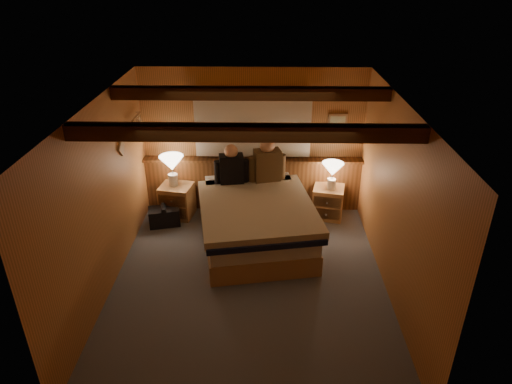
{
  "coord_description": "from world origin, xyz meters",
  "views": [
    {
      "loc": [
        0.19,
        -4.91,
        3.84
      ],
      "look_at": [
        0.08,
        0.4,
        1.14
      ],
      "focal_mm": 32.0,
      "sensor_mm": 36.0,
      "label": 1
    }
  ],
  "objects_px": {
    "bed": "(256,221)",
    "person_left": "(231,167)",
    "lamp_left": "(172,165)",
    "duffel_bag": "(164,216)",
    "nightstand_right": "(328,202)",
    "lamp_right": "(332,171)",
    "person_right": "(267,163)",
    "nightstand_left": "(177,201)"
  },
  "relations": [
    {
      "from": "lamp_left",
      "to": "person_right",
      "type": "bearing_deg",
      "value": -3.01
    },
    {
      "from": "lamp_left",
      "to": "person_right",
      "type": "distance_m",
      "value": 1.53
    },
    {
      "from": "person_left",
      "to": "nightstand_right",
      "type": "bearing_deg",
      "value": -2.33
    },
    {
      "from": "nightstand_right",
      "to": "lamp_left",
      "type": "xyz_separation_m",
      "value": [
        -2.54,
        0.01,
        0.65
      ]
    },
    {
      "from": "lamp_right",
      "to": "person_left",
      "type": "height_order",
      "value": "person_left"
    },
    {
      "from": "lamp_right",
      "to": "nightstand_left",
      "type": "bearing_deg",
      "value": 179.72
    },
    {
      "from": "lamp_right",
      "to": "person_right",
      "type": "height_order",
      "value": "person_right"
    },
    {
      "from": "nightstand_left",
      "to": "nightstand_right",
      "type": "relative_size",
      "value": 1.02
    },
    {
      "from": "person_right",
      "to": "nightstand_left",
      "type": "bearing_deg",
      "value": 163.86
    },
    {
      "from": "person_left",
      "to": "duffel_bag",
      "type": "distance_m",
      "value": 1.37
    },
    {
      "from": "bed",
      "to": "lamp_right",
      "type": "height_order",
      "value": "lamp_right"
    },
    {
      "from": "duffel_bag",
      "to": "lamp_left",
      "type": "bearing_deg",
      "value": 54.62
    },
    {
      "from": "duffel_bag",
      "to": "lamp_right",
      "type": "bearing_deg",
      "value": -7.88
    },
    {
      "from": "bed",
      "to": "nightstand_left",
      "type": "xyz_separation_m",
      "value": [
        -1.32,
        0.78,
        -0.09
      ]
    },
    {
      "from": "nightstand_left",
      "to": "duffel_bag",
      "type": "distance_m",
      "value": 0.36
    },
    {
      "from": "nightstand_right",
      "to": "lamp_right",
      "type": "distance_m",
      "value": 0.59
    },
    {
      "from": "lamp_right",
      "to": "person_left",
      "type": "xyz_separation_m",
      "value": [
        -1.6,
        -0.14,
        0.11
      ]
    },
    {
      "from": "nightstand_right",
      "to": "duffel_bag",
      "type": "xyz_separation_m",
      "value": [
        -2.67,
        -0.31,
        -0.11
      ]
    },
    {
      "from": "nightstand_right",
      "to": "lamp_right",
      "type": "xyz_separation_m",
      "value": [
        0.03,
        -0.03,
        0.58
      ]
    },
    {
      "from": "lamp_left",
      "to": "nightstand_left",
      "type": "bearing_deg",
      "value": -36.03
    },
    {
      "from": "bed",
      "to": "lamp_right",
      "type": "relative_size",
      "value": 5.11
    },
    {
      "from": "bed",
      "to": "nightstand_left",
      "type": "relative_size",
      "value": 4.0
    },
    {
      "from": "nightstand_left",
      "to": "lamp_left",
      "type": "height_order",
      "value": "lamp_left"
    },
    {
      "from": "person_left",
      "to": "person_right",
      "type": "relative_size",
      "value": 0.91
    },
    {
      "from": "bed",
      "to": "person_left",
      "type": "relative_size",
      "value": 3.49
    },
    {
      "from": "person_left",
      "to": "duffel_bag",
      "type": "xyz_separation_m",
      "value": [
        -1.1,
        -0.14,
        -0.81
      ]
    },
    {
      "from": "lamp_left",
      "to": "lamp_right",
      "type": "relative_size",
      "value": 1.13
    },
    {
      "from": "nightstand_left",
      "to": "lamp_right",
      "type": "bearing_deg",
      "value": 9.88
    },
    {
      "from": "lamp_right",
      "to": "person_right",
      "type": "relative_size",
      "value": 0.62
    },
    {
      "from": "person_left",
      "to": "person_right",
      "type": "height_order",
      "value": "person_right"
    },
    {
      "from": "nightstand_right",
      "to": "person_left",
      "type": "relative_size",
      "value": 0.85
    },
    {
      "from": "nightstand_left",
      "to": "lamp_left",
      "type": "distance_m",
      "value": 0.64
    },
    {
      "from": "person_left",
      "to": "person_right",
      "type": "bearing_deg",
      "value": 1.65
    },
    {
      "from": "bed",
      "to": "duffel_bag",
      "type": "relative_size",
      "value": 4.27
    },
    {
      "from": "lamp_right",
      "to": "person_left",
      "type": "distance_m",
      "value": 1.61
    },
    {
      "from": "bed",
      "to": "duffel_bag",
      "type": "distance_m",
      "value": 1.58
    },
    {
      "from": "bed",
      "to": "lamp_left",
      "type": "height_order",
      "value": "lamp_left"
    },
    {
      "from": "lamp_left",
      "to": "person_left",
      "type": "xyz_separation_m",
      "value": [
        0.97,
        -0.18,
        0.05
      ]
    },
    {
      "from": "lamp_left",
      "to": "duffel_bag",
      "type": "distance_m",
      "value": 0.84
    },
    {
      "from": "lamp_left",
      "to": "lamp_right",
      "type": "height_order",
      "value": "lamp_left"
    },
    {
      "from": "nightstand_right",
      "to": "person_left",
      "type": "distance_m",
      "value": 1.73
    },
    {
      "from": "nightstand_left",
      "to": "lamp_left",
      "type": "relative_size",
      "value": 1.13
    }
  ]
}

